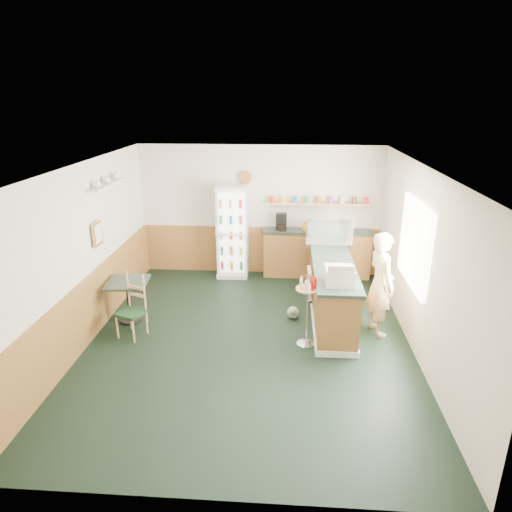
# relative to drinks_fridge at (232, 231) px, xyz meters

# --- Properties ---
(ground) EXTENTS (6.00, 6.00, 0.00)m
(ground) POSITION_rel_drinks_fridge_xyz_m (0.56, -2.74, -0.96)
(ground) COLOR black
(ground) RESTS_ON ground
(room_envelope) EXTENTS (5.04, 6.02, 2.72)m
(room_envelope) POSITION_rel_drinks_fridge_xyz_m (0.33, -2.01, 0.56)
(room_envelope) COLOR beige
(room_envelope) RESTS_ON ground
(service_counter) EXTENTS (0.68, 3.01, 1.01)m
(service_counter) POSITION_rel_drinks_fridge_xyz_m (1.91, -1.67, -0.50)
(service_counter) COLOR brown
(service_counter) RESTS_ON ground
(back_counter) EXTENTS (2.24, 0.42, 1.69)m
(back_counter) POSITION_rel_drinks_fridge_xyz_m (1.74, 0.06, -0.41)
(back_counter) COLOR brown
(back_counter) RESTS_ON ground
(drinks_fridge) EXTENTS (0.64, 0.54, 1.93)m
(drinks_fridge) POSITION_rel_drinks_fridge_xyz_m (0.00, 0.00, 0.00)
(drinks_fridge) COLOR silver
(drinks_fridge) RESTS_ON ground
(display_case) EXTENTS (0.84, 0.44, 0.48)m
(display_case) POSITION_rel_drinks_fridge_xyz_m (1.91, -0.87, 0.29)
(display_case) COLOR silver
(display_case) RESTS_ON service_counter
(cash_register) EXTENTS (0.43, 0.45, 0.24)m
(cash_register) POSITION_rel_drinks_fridge_xyz_m (1.91, -2.73, 0.17)
(cash_register) COLOR beige
(cash_register) RESTS_ON service_counter
(shopkeeper) EXTENTS (0.55, 0.66, 1.69)m
(shopkeeper) POSITION_rel_drinks_fridge_xyz_m (2.61, -2.32, -0.12)
(shopkeeper) COLOR tan
(shopkeeper) RESTS_ON ground
(condiment_stand) EXTENTS (0.35, 0.35, 1.10)m
(condiment_stand) POSITION_rel_drinks_fridge_xyz_m (1.45, -2.80, -0.24)
(condiment_stand) COLOR silver
(condiment_stand) RESTS_ON ground
(newspaper_rack) EXTENTS (0.09, 0.46, 0.54)m
(newspaper_rack) POSITION_rel_drinks_fridge_xyz_m (1.55, -1.58, -0.46)
(newspaper_rack) COLOR black
(newspaper_rack) RESTS_ON ground
(cafe_table) EXTENTS (0.72, 0.72, 0.72)m
(cafe_table) POSITION_rel_drinks_fridge_xyz_m (-1.49, -2.22, -0.45)
(cafe_table) COLOR black
(cafe_table) RESTS_ON ground
(cafe_chair) EXTENTS (0.49, 0.49, 1.01)m
(cafe_chair) POSITION_rel_drinks_fridge_xyz_m (-1.29, -2.64, -0.44)
(cafe_chair) COLOR black
(cafe_chair) RESTS_ON ground
(dog_doorstop) EXTENTS (0.21, 0.27, 0.25)m
(dog_doorstop) POSITION_rel_drinks_fridge_xyz_m (1.26, -1.94, -0.85)
(dog_doorstop) COLOR gray
(dog_doorstop) RESTS_ON ground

